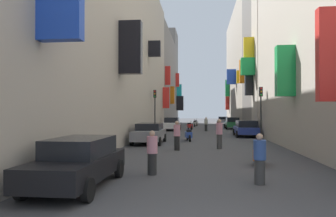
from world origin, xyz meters
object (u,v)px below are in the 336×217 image
(parked_car_black, at_px, (79,161))
(parked_car_green, at_px, (232,123))
(scooter_red, at_px, (190,126))
(pedestrian_crossing, at_px, (177,136))
(scooter_orange, at_px, (259,154))
(pedestrian_near_right, at_px, (260,159))
(parked_car_white, at_px, (172,124))
(traffic_light_near_corner, at_px, (155,104))
(scooter_green, at_px, (178,125))
(traffic_light_far_corner, at_px, (261,104))
(pedestrian_mid_street, at_px, (152,153))
(parked_car_silver, at_px, (223,120))
(parked_car_grey, at_px, (149,133))
(scooter_blue, at_px, (189,135))
(pedestrian_far_away, at_px, (219,134))
(scooter_white, at_px, (196,123))
(parked_car_blue, at_px, (246,128))
(pedestrian_near_left, at_px, (206,124))
(scooter_silver, at_px, (195,123))

(parked_car_black, relative_size, parked_car_green, 1.05)
(scooter_red, xyz_separation_m, pedestrian_crossing, (0.06, -20.56, 0.38))
(scooter_orange, bearing_deg, pedestrian_near_right, -100.18)
(parked_car_green, relative_size, pedestrian_crossing, 2.43)
(parked_car_white, relative_size, traffic_light_near_corner, 0.95)
(scooter_green, xyz_separation_m, traffic_light_far_corner, (7.86, -16.87, 2.39))
(pedestrian_mid_street, bearing_deg, parked_car_silver, 83.00)
(scooter_green, bearing_deg, traffic_light_near_corner, -95.92)
(parked_car_grey, xyz_separation_m, scooter_red, (2.16, 16.99, -0.29))
(parked_car_green, xyz_separation_m, scooter_blue, (-4.95, -16.96, -0.32))
(parked_car_grey, bearing_deg, parked_car_black, -89.92)
(parked_car_silver, height_order, parked_car_white, parked_car_white)
(pedestrian_far_away, bearing_deg, scooter_blue, 112.98)
(scooter_white, bearing_deg, parked_car_grey, -95.57)
(parked_car_white, height_order, scooter_red, parked_car_white)
(parked_car_grey, bearing_deg, scooter_white, 84.43)
(parked_car_silver, relative_size, parked_car_blue, 0.98)
(parked_car_white, bearing_deg, pedestrian_mid_street, -85.93)
(parked_car_grey, relative_size, pedestrian_near_right, 2.80)
(scooter_blue, distance_m, scooter_red, 14.73)
(parked_car_grey, height_order, pedestrian_mid_street, pedestrian_mid_street)
(scooter_white, distance_m, pedestrian_mid_street, 38.36)
(traffic_light_far_corner, bearing_deg, pedestrian_near_left, 112.03)
(parked_car_green, xyz_separation_m, scooter_red, (-5.43, -2.24, -0.32))
(scooter_silver, bearing_deg, parked_car_grey, -95.83)
(pedestrian_mid_street, height_order, traffic_light_near_corner, traffic_light_near_corner)
(parked_car_blue, relative_size, traffic_light_near_corner, 0.93)
(parked_car_grey, xyz_separation_m, scooter_green, (0.45, 20.69, -0.29))
(pedestrian_near_right, relative_size, traffic_light_far_corner, 0.37)
(parked_car_black, xyz_separation_m, parked_car_blue, (7.56, 19.19, 0.00))
(pedestrian_near_left, bearing_deg, scooter_red, 124.71)
(pedestrian_near_right, bearing_deg, scooter_green, 98.73)
(scooter_red, height_order, pedestrian_near_left, pedestrian_near_left)
(scooter_silver, relative_size, pedestrian_far_away, 1.02)
(parked_car_grey, distance_m, traffic_light_near_corner, 8.42)
(parked_car_grey, bearing_deg, pedestrian_near_right, -64.89)
(parked_car_blue, bearing_deg, scooter_blue, -137.45)
(parked_car_black, height_order, scooter_orange, parked_car_black)
(scooter_green, height_order, pedestrian_near_left, pedestrian_near_left)
(parked_car_black, distance_m, pedestrian_crossing, 9.09)
(traffic_light_near_corner, bearing_deg, scooter_orange, -66.91)
(parked_car_silver, bearing_deg, traffic_light_near_corner, -107.43)
(traffic_light_far_corner, bearing_deg, parked_car_green, 92.66)
(parked_car_grey, height_order, scooter_green, parked_car_grey)
(parked_car_green, bearing_deg, scooter_red, -157.60)
(pedestrian_far_away, bearing_deg, parked_car_white, 104.42)
(parked_car_silver, xyz_separation_m, parked_car_white, (-7.35, -19.00, 0.07))
(pedestrian_far_away, bearing_deg, pedestrian_mid_street, -109.40)
(pedestrian_near_left, bearing_deg, scooter_green, 119.36)
(scooter_green, bearing_deg, scooter_red, -65.16)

